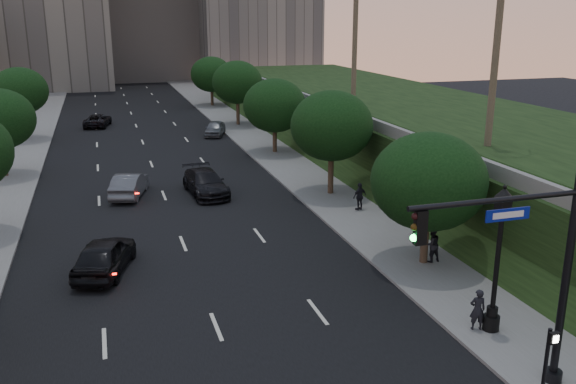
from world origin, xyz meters
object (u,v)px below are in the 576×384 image
object	(u,v)px
pedestrian_b	(432,244)
pedestrian_c	(360,196)
traffic_signal_mast	(535,281)
street_lamp	(497,266)
sedan_near_left	(104,255)
sedan_far_left	(98,120)
sedan_far_right	(215,128)
sedan_near_right	(206,183)
sedan_mid_left	(129,185)
pedestrian_a	(478,309)

from	to	relation	value
pedestrian_b	pedestrian_c	distance (m)	8.20
traffic_signal_mast	pedestrian_c	bearing A→B (deg)	82.50
street_lamp	sedan_near_left	distance (m)	16.65
sedan_far_left	pedestrian_c	distance (m)	37.51
sedan_near_left	sedan_far_left	bearing A→B (deg)	-72.72
street_lamp	sedan_far_right	size ratio (longest dim) A/B	1.36
sedan_far_left	pedestrian_c	world-z (taller)	pedestrian_c
sedan_near_right	sedan_far_left	bearing A→B (deg)	98.08
sedan_mid_left	pedestrian_b	world-z (taller)	pedestrian_b
sedan_far_right	pedestrian_b	world-z (taller)	pedestrian_b
sedan_far_right	sedan_near_left	bearing A→B (deg)	-89.77
traffic_signal_mast	sedan_mid_left	world-z (taller)	traffic_signal_mast
sedan_near_right	pedestrian_c	world-z (taller)	pedestrian_c
sedan_mid_left	pedestrian_c	distance (m)	14.71
sedan_far_left	pedestrian_b	distance (m)	45.19
sedan_far_left	sedan_far_right	distance (m)	13.74
traffic_signal_mast	sedan_far_right	xyz separation A→B (m)	(-1.34, 43.94, -2.97)
street_lamp	pedestrian_b	xyz separation A→B (m)	(1.19, 6.33, -1.64)
street_lamp	pedestrian_c	xyz separation A→B (m)	(1.17, 14.53, -1.67)
street_lamp	sedan_far_left	size ratio (longest dim) A/B	1.17
sedan_near_left	sedan_far_left	xyz separation A→B (m)	(0.01, 39.29, -0.16)
street_lamp	pedestrian_a	distance (m)	1.78
street_lamp	sedan_far_left	world-z (taller)	street_lamp
sedan_near_right	sedan_mid_left	bearing A→B (deg)	163.03
sedan_near_right	traffic_signal_mast	bearing A→B (deg)	-81.68
street_lamp	sedan_near_right	size ratio (longest dim) A/B	1.05
pedestrian_b	sedan_far_left	bearing A→B (deg)	-76.39
sedan_far_left	sedan_far_right	world-z (taller)	sedan_far_right
sedan_near_right	sedan_far_right	bearing A→B (deg)	72.88
sedan_mid_left	sedan_far_left	world-z (taller)	sedan_mid_left
street_lamp	sedan_near_right	world-z (taller)	street_lamp
sedan_near_left	pedestrian_a	distance (m)	16.05
sedan_near_left	sedan_far_right	size ratio (longest dim) A/B	1.16
sedan_near_right	pedestrian_b	size ratio (longest dim) A/B	3.16
sedan_near_right	pedestrian_b	distance (m)	16.63
sedan_near_left	street_lamp	bearing A→B (deg)	160.72
pedestrian_a	pedestrian_b	xyz separation A→B (m)	(1.68, 6.15, 0.06)
street_lamp	pedestrian_c	world-z (taller)	street_lamp
traffic_signal_mast	sedan_far_right	size ratio (longest dim) A/B	1.69
street_lamp	pedestrian_a	xyz separation A→B (m)	(-0.50, 0.18, -1.70)
sedan_near_right	pedestrian_c	distance (m)	10.23
pedestrian_a	sedan_near_right	bearing A→B (deg)	-57.04
sedan_mid_left	pedestrian_a	xyz separation A→B (m)	(11.05, -21.74, 0.17)
sedan_far_right	pedestrian_c	distance (m)	26.32
pedestrian_a	sedan_mid_left	bearing A→B (deg)	-47.10
street_lamp	sedan_mid_left	xyz separation A→B (m)	(-11.54, 21.92, -1.87)
sedan_mid_left	sedan_far_right	distance (m)	20.73
street_lamp	sedan_far_right	bearing A→B (deg)	93.56
sedan_near_left	pedestrian_a	bearing A→B (deg)	160.18
sedan_mid_left	pedestrian_c	bearing A→B (deg)	165.73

